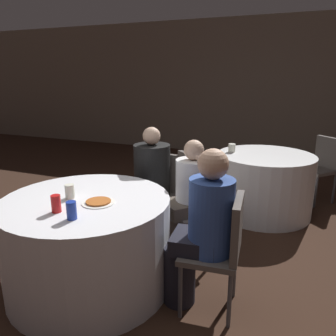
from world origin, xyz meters
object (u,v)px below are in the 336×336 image
object	(u,v)px
soda_can_red	(56,204)
chair_near_north	(157,186)
chair_far_northeast	(322,163)
pizza_plate_near	(98,202)
chair_near_east	(223,244)
person_blue_shirt	(200,231)
chair_near_northeast	(201,202)
soda_can_blue	(72,210)
person_white_shirt	(185,202)
table_far	(264,184)
chair_far_southwest	(195,184)
person_black_shirt	(149,183)
table_near	(89,243)

from	to	relation	value
soda_can_red	chair_near_north	bearing A→B (deg)	82.62
chair_near_north	chair_far_northeast	xyz separation A→B (m)	(1.68, 1.70, 0.00)
chair_near_north	pizza_plate_near	bearing A→B (deg)	97.63
chair_near_east	person_blue_shirt	world-z (taller)	person_blue_shirt
chair_near_north	chair_near_northeast	xyz separation A→B (m)	(0.56, -0.25, 0.00)
pizza_plate_near	soda_can_red	world-z (taller)	soda_can_red
person_blue_shirt	soda_can_blue	xyz separation A→B (m)	(-0.76, -0.42, 0.21)
chair_near_north	soda_can_blue	size ratio (longest dim) A/B	7.13
soda_can_red	person_white_shirt	bearing A→B (deg)	57.14
table_far	chair_far_southwest	bearing A→B (deg)	-131.48
chair_far_southwest	pizza_plate_near	size ratio (longest dim) A/B	3.53
person_white_shirt	pizza_plate_near	xyz separation A→B (m)	(-0.44, -0.71, 0.19)
chair_near_north	soda_can_red	distance (m)	1.37
chair_near_north	chair_far_southwest	distance (m)	0.43
person_white_shirt	table_far	bearing A→B (deg)	-71.50
chair_near_northeast	person_black_shirt	bearing A→B (deg)	31.10
chair_near_northeast	person_white_shirt	xyz separation A→B (m)	(-0.11, -0.13, 0.03)
chair_near_northeast	chair_far_southwest	world-z (taller)	same
chair_near_east	soda_can_blue	size ratio (longest dim) A/B	7.13
person_white_shirt	soda_can_red	size ratio (longest dim) A/B	9.17
chair_near_north	pizza_plate_near	world-z (taller)	chair_near_north
chair_far_southwest	person_blue_shirt	distance (m)	1.28
table_near	chair_far_northeast	bearing A→B (deg)	56.57
chair_near_northeast	person_blue_shirt	distance (m)	0.75
chair_far_southwest	soda_can_red	xyz separation A→B (m)	(-0.52, -1.57, 0.28)
person_white_shirt	person_blue_shirt	world-z (taller)	person_blue_shirt
table_far	chair_far_northeast	size ratio (longest dim) A/B	1.33
pizza_plate_near	person_white_shirt	bearing A→B (deg)	58.05
table_near	pizza_plate_near	distance (m)	0.41
table_far	chair_near_north	distance (m)	1.41
chair_near_east	chair_far_northeast	world-z (taller)	same
table_far	person_black_shirt	size ratio (longest dim) A/B	0.99
chair_near_north	chair_near_northeast	world-z (taller)	same
table_near	chair_near_east	world-z (taller)	chair_near_east
chair_near_north	soda_can_red	size ratio (longest dim) A/B	7.13
table_near	soda_can_blue	xyz separation A→B (m)	(0.14, -0.34, 0.43)
person_black_shirt	chair_near_east	bearing A→B (deg)	146.78
chair_near_east	person_white_shirt	xyz separation A→B (m)	(-0.47, 0.58, 0.03)
chair_near_east	chair_far_southwest	bearing A→B (deg)	20.23
person_black_shirt	soda_can_blue	distance (m)	1.26
table_near	person_white_shirt	distance (m)	0.91
person_black_shirt	table_near	bearing A→B (deg)	90.00
table_far	person_blue_shirt	distance (m)	1.98
chair_far_southwest	chair_far_northeast	bearing A→B (deg)	89.22
chair_near_east	soda_can_red	size ratio (longest dim) A/B	7.13
chair_near_northeast	chair_near_north	bearing A→B (deg)	16.71
chair_near_east	person_black_shirt	distance (m)	1.24
person_white_shirt	person_black_shirt	size ratio (longest dim) A/B	0.96
chair_near_east	person_white_shirt	size ratio (longest dim) A/B	0.78
table_far	pizza_plate_near	xyz separation A→B (m)	(-1.00, -2.07, 0.38)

